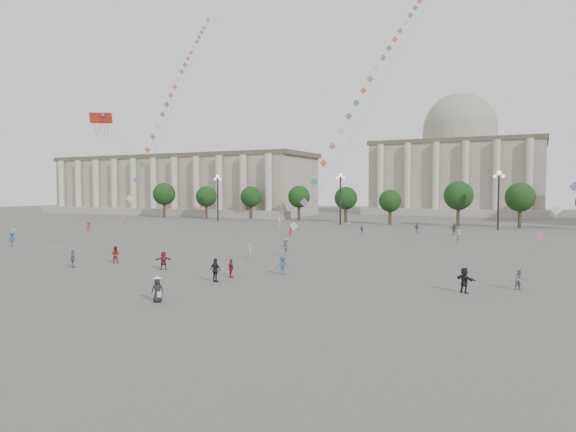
% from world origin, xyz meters
% --- Properties ---
extents(ground, '(360.00, 360.00, 0.00)m').
position_xyz_m(ground, '(0.00, 0.00, 0.00)').
color(ground, '#524F4D').
rests_on(ground, ground).
extents(hall_west, '(84.00, 26.22, 17.20)m').
position_xyz_m(hall_west, '(-75.00, 93.89, 8.43)').
color(hall_west, '#9E9384').
rests_on(hall_west, ground).
extents(hall_central, '(48.30, 34.30, 35.50)m').
position_xyz_m(hall_central, '(0.00, 129.22, 14.23)').
color(hall_central, '#9E9384').
rests_on(hall_central, ground).
extents(tree_row, '(137.12, 5.12, 8.00)m').
position_xyz_m(tree_row, '(0.00, 78.00, 5.39)').
color(tree_row, '#3B291D').
rests_on(tree_row, ground).
extents(lamp_post_far_west, '(2.00, 0.90, 10.65)m').
position_xyz_m(lamp_post_far_west, '(-45.00, 70.00, 7.35)').
color(lamp_post_far_west, '#262628').
rests_on(lamp_post_far_west, ground).
extents(lamp_post_mid_west, '(2.00, 0.90, 10.65)m').
position_xyz_m(lamp_post_mid_west, '(-15.00, 70.00, 7.35)').
color(lamp_post_mid_west, '#262628').
rests_on(lamp_post_mid_west, ground).
extents(lamp_post_mid_east, '(2.00, 0.90, 10.65)m').
position_xyz_m(lamp_post_mid_east, '(15.00, 70.00, 7.35)').
color(lamp_post_mid_east, '#262628').
rests_on(lamp_post_mid_east, ground).
extents(person_crowd_0, '(1.00, 0.67, 1.58)m').
position_xyz_m(person_crowd_0, '(3.15, 57.74, 0.79)').
color(person_crowd_0, '#344A75').
rests_on(person_crowd_0, ground).
extents(person_crowd_1, '(0.92, 0.90, 1.49)m').
position_xyz_m(person_crowd_1, '(-54.27, 25.49, 0.74)').
color(person_crowd_1, silver).
rests_on(person_crowd_1, ground).
extents(person_crowd_2, '(0.81, 1.24, 1.80)m').
position_xyz_m(person_crowd_2, '(-46.60, 33.69, 0.90)').
color(person_crowd_2, '#9D332B').
rests_on(person_crowd_2, ground).
extents(person_crowd_3, '(1.67, 1.44, 1.81)m').
position_xyz_m(person_crowd_3, '(16.96, 8.68, 0.91)').
color(person_crowd_3, black).
rests_on(person_crowd_3, ground).
extents(person_crowd_4, '(1.08, 1.41, 1.49)m').
position_xyz_m(person_crowd_4, '(-9.88, 60.90, 0.75)').
color(person_crowd_4, silver).
rests_on(person_crowd_4, ground).
extents(person_crowd_5, '(0.97, 1.38, 1.93)m').
position_xyz_m(person_crowd_5, '(-38.49, 13.90, 0.97)').
color(person_crowd_5, '#384D7F').
rests_on(person_crowd_5, ground).
extents(person_crowd_6, '(1.37, 1.01, 1.89)m').
position_xyz_m(person_crowd_6, '(-3.68, 21.89, 0.94)').
color(person_crowd_6, slate).
rests_on(person_crowd_6, ground).
extents(person_crowd_7, '(1.67, 1.62, 1.90)m').
position_xyz_m(person_crowd_7, '(11.84, 43.46, 0.95)').
color(person_crowd_7, silver).
rests_on(person_crowd_7, ground).
extents(person_crowd_10, '(0.51, 0.69, 1.74)m').
position_xyz_m(person_crowd_10, '(-24.86, 61.79, 0.87)').
color(person_crowd_10, silver).
rests_on(person_crowd_10, ground).
extents(person_crowd_12, '(1.79, 1.21, 1.86)m').
position_xyz_m(person_crowd_12, '(9.39, 56.57, 0.93)').
color(person_crowd_12, slate).
rests_on(person_crowd_12, ground).
extents(person_crowd_13, '(0.66, 0.69, 1.59)m').
position_xyz_m(person_crowd_13, '(-5.56, 17.31, 0.79)').
color(person_crowd_13, '#B2B3AF').
rests_on(person_crowd_13, ground).
extents(person_crowd_16, '(0.91, 0.48, 1.48)m').
position_xyz_m(person_crowd_16, '(-4.29, 51.06, 0.74)').
color(person_crowd_16, slate).
rests_on(person_crowd_16, ground).
extents(person_crowd_17, '(0.71, 1.18, 1.79)m').
position_xyz_m(person_crowd_17, '(-12.98, 42.48, 0.90)').
color(person_crowd_17, maroon).
rests_on(person_crowd_17, ground).
extents(tourist_0, '(0.98, 0.85, 1.58)m').
position_xyz_m(tourist_0, '(-1.14, 6.71, 0.79)').
color(tourist_0, maroon).
rests_on(tourist_0, ground).
extents(tourist_1, '(1.18, 0.72, 1.88)m').
position_xyz_m(tourist_1, '(-1.15, 4.48, 0.94)').
color(tourist_1, black).
rests_on(tourist_1, ground).
extents(tourist_2, '(1.45, 1.46, 1.69)m').
position_xyz_m(tourist_2, '(-8.94, 7.61, 0.84)').
color(tourist_2, maroon).
rests_on(tourist_2, ground).
extents(tourist_3, '(0.85, 1.03, 1.64)m').
position_xyz_m(tourist_3, '(-17.42, 4.94, 0.82)').
color(tourist_3, slate).
rests_on(tourist_3, ground).
extents(kite_flyer_0, '(1.02, 0.93, 1.70)m').
position_xyz_m(kite_flyer_0, '(-15.91, 8.75, 0.85)').
color(kite_flyer_0, maroon).
rests_on(kite_flyer_0, ground).
extents(kite_flyer_1, '(1.17, 1.13, 1.61)m').
position_xyz_m(kite_flyer_1, '(1.99, 10.00, 0.80)').
color(kite_flyer_1, '#304C6C').
rests_on(kite_flyer_1, ground).
extents(kite_flyer_2, '(0.92, 0.88, 1.50)m').
position_xyz_m(kite_flyer_2, '(20.41, 11.52, 0.75)').
color(kite_flyer_2, slate).
rests_on(kite_flyer_2, ground).
extents(hat_person, '(0.90, 0.90, 1.69)m').
position_xyz_m(hat_person, '(-0.45, -3.17, 0.84)').
color(hat_person, black).
rests_on(hat_person, ground).
extents(dragon_kite, '(9.61, 2.20, 21.55)m').
position_xyz_m(dragon_kite, '(-17.99, 9.44, 13.64)').
color(dragon_kite, red).
rests_on(dragon_kite, ground).
extents(kite_train_west, '(20.33, 43.89, 62.97)m').
position_xyz_m(kite_train_west, '(-26.55, 32.47, 22.82)').
color(kite_train_west, '#3F3F3F').
rests_on(kite_train_west, ground).
extents(kite_train_mid, '(7.81, 51.28, 71.20)m').
position_xyz_m(kite_train_mid, '(5.74, 37.16, 27.62)').
color(kite_train_mid, '#3F3F3F').
rests_on(kite_train_mid, ground).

